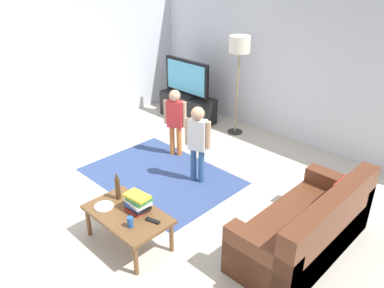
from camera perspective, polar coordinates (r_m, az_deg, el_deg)
The scene contains 16 objects.
ground at distance 5.29m, azimuth -4.62°, elevation -8.40°, with size 7.80×7.80×0.00m, color beige.
wall_back at distance 6.88m, azimuth 14.48°, elevation 11.65°, with size 6.00×0.12×2.70m, color silver.
wall_left at distance 7.12m, azimuth -21.49°, elevation 11.15°, with size 0.12×6.00×2.70m, color silver.
area_rug at distance 5.82m, azimuth -4.64°, elevation -4.76°, with size 2.20×1.60×0.01m, color #33477A.
tv_stand at distance 7.74m, azimuth -0.65°, elevation 5.49°, with size 1.20×0.44×0.50m.
tv at distance 7.53m, azimuth -0.79°, elevation 9.75°, with size 1.10×0.28×0.71m.
couch at distance 4.50m, azimuth 16.99°, elevation -12.26°, with size 0.80×1.80×0.86m.
floor_lamp at distance 6.76m, azimuth 7.07°, elevation 13.73°, with size 0.36×0.36×1.78m.
child_near_tv at distance 6.14m, azimuth -2.53°, elevation 4.05°, with size 0.34×0.23×1.13m.
child_center at distance 5.37m, azimuth 0.83°, elevation 0.90°, with size 0.37×0.22×1.16m.
coffee_table at distance 4.44m, azimuth -9.56°, elevation -10.56°, with size 1.00×0.60×0.42m.
book_stack at distance 4.37m, azimuth -8.05°, elevation -8.56°, with size 0.30×0.23×0.21m.
bottle at distance 4.58m, azimuth -10.99°, elevation -6.47°, with size 0.06×0.06×0.33m.
tv_remote at distance 4.24m, azimuth -5.88°, elevation -11.28°, with size 0.17×0.05×0.02m, color black.
soda_can at distance 4.17m, azimuth -9.17°, elevation -11.38°, with size 0.07×0.07×0.12m, color #2659B2.
plate at distance 4.55m, azimuth -12.97°, elevation -9.02°, with size 0.22×0.22×0.02m.
Camera 1 is at (3.33, -2.78, 3.02)m, focal length 35.86 mm.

